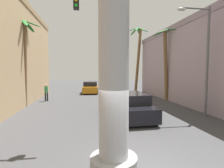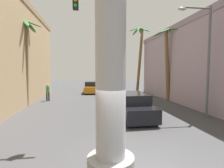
{
  "view_description": "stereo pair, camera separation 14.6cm",
  "coord_description": "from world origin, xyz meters",
  "px_view_note": "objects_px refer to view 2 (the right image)",
  "views": [
    {
      "loc": [
        -1.57,
        -4.49,
        2.96
      ],
      "look_at": [
        0.0,
        5.1,
        2.25
      ],
      "focal_mm": 28.0,
      "sensor_mm": 36.0,
      "label": 1
    },
    {
      "loc": [
        -1.42,
        -4.51,
        2.96
      ],
      "look_at": [
        0.0,
        5.1,
        2.25
      ],
      "focal_mm": 28.0,
      "sensor_mm": 36.0,
      "label": 2
    }
  ],
  "objects_px": {
    "street_lamp": "(204,51)",
    "traffic_light_mast": "(2,32)",
    "palm_tree_mid_right": "(168,56)",
    "pedestrian_far_left": "(48,91)",
    "palm_tree_mid_left": "(26,55)",
    "palm_tree_far_right": "(140,53)",
    "neon_sign_pole": "(111,0)",
    "car_lead": "(131,106)",
    "car_far": "(92,87)"
  },
  "relations": [
    {
      "from": "traffic_light_mast",
      "to": "pedestrian_far_left",
      "type": "height_order",
      "value": "traffic_light_mast"
    },
    {
      "from": "neon_sign_pole",
      "to": "palm_tree_mid_left",
      "type": "relative_size",
      "value": 1.45
    },
    {
      "from": "palm_tree_mid_right",
      "to": "traffic_light_mast",
      "type": "bearing_deg",
      "value": -142.8
    },
    {
      "from": "car_far",
      "to": "palm_tree_mid_left",
      "type": "distance_m",
      "value": 10.98
    },
    {
      "from": "pedestrian_far_left",
      "to": "street_lamp",
      "type": "bearing_deg",
      "value": -35.0
    },
    {
      "from": "traffic_light_mast",
      "to": "car_far",
      "type": "distance_m",
      "value": 17.28
    },
    {
      "from": "street_lamp",
      "to": "palm_tree_mid_left",
      "type": "distance_m",
      "value": 13.43
    },
    {
      "from": "car_lead",
      "to": "palm_tree_far_right",
      "type": "distance_m",
      "value": 14.65
    },
    {
      "from": "palm_tree_mid_left",
      "to": "palm_tree_mid_right",
      "type": "bearing_deg",
      "value": 4.2
    },
    {
      "from": "palm_tree_mid_left",
      "to": "pedestrian_far_left",
      "type": "relative_size",
      "value": 4.26
    },
    {
      "from": "street_lamp",
      "to": "pedestrian_far_left",
      "type": "xyz_separation_m",
      "value": [
        -11.23,
        7.86,
        -3.25
      ]
    },
    {
      "from": "car_lead",
      "to": "palm_tree_mid_right",
      "type": "relative_size",
      "value": 0.7
    },
    {
      "from": "neon_sign_pole",
      "to": "street_lamp",
      "type": "distance_m",
      "value": 8.91
    },
    {
      "from": "street_lamp",
      "to": "traffic_light_mast",
      "type": "relative_size",
      "value": 1.08
    },
    {
      "from": "palm_tree_mid_right",
      "to": "palm_tree_far_right",
      "type": "bearing_deg",
      "value": 94.21
    },
    {
      "from": "neon_sign_pole",
      "to": "traffic_light_mast",
      "type": "relative_size",
      "value": 1.61
    },
    {
      "from": "palm_tree_far_right",
      "to": "pedestrian_far_left",
      "type": "bearing_deg",
      "value": -152.56
    },
    {
      "from": "street_lamp",
      "to": "palm_tree_far_right",
      "type": "height_order",
      "value": "palm_tree_far_right"
    },
    {
      "from": "neon_sign_pole",
      "to": "car_lead",
      "type": "bearing_deg",
      "value": 70.69
    },
    {
      "from": "street_lamp",
      "to": "car_far",
      "type": "bearing_deg",
      "value": 115.52
    },
    {
      "from": "palm_tree_mid_right",
      "to": "pedestrian_far_left",
      "type": "xyz_separation_m",
      "value": [
        -11.85,
        1.67,
        -3.51
      ]
    },
    {
      "from": "car_lead",
      "to": "pedestrian_far_left",
      "type": "height_order",
      "value": "pedestrian_far_left"
    },
    {
      "from": "neon_sign_pole",
      "to": "palm_tree_mid_left",
      "type": "bearing_deg",
      "value": 116.86
    },
    {
      "from": "palm_tree_mid_left",
      "to": "pedestrian_far_left",
      "type": "bearing_deg",
      "value": 66.68
    },
    {
      "from": "palm_tree_mid_right",
      "to": "street_lamp",
      "type": "bearing_deg",
      "value": -95.69
    },
    {
      "from": "car_far",
      "to": "palm_tree_mid_left",
      "type": "bearing_deg",
      "value": -123.46
    },
    {
      "from": "street_lamp",
      "to": "car_lead",
      "type": "xyz_separation_m",
      "value": [
        -4.53,
        0.69,
        -3.5
      ]
    },
    {
      "from": "palm_tree_mid_left",
      "to": "palm_tree_far_right",
      "type": "xyz_separation_m",
      "value": [
        12.43,
        8.49,
        1.26
      ]
    },
    {
      "from": "car_lead",
      "to": "pedestrian_far_left",
      "type": "distance_m",
      "value": 9.82
    },
    {
      "from": "street_lamp",
      "to": "palm_tree_far_right",
      "type": "distance_m",
      "value": 13.8
    },
    {
      "from": "traffic_light_mast",
      "to": "palm_tree_mid_right",
      "type": "height_order",
      "value": "palm_tree_mid_right"
    },
    {
      "from": "neon_sign_pole",
      "to": "palm_tree_mid_right",
      "type": "xyz_separation_m",
      "value": [
        7.41,
        11.96,
        -0.23
      ]
    },
    {
      "from": "car_lead",
      "to": "palm_tree_far_right",
      "type": "relative_size",
      "value": 0.55
    },
    {
      "from": "palm_tree_mid_left",
      "to": "palm_tree_mid_right",
      "type": "height_order",
      "value": "palm_tree_mid_left"
    },
    {
      "from": "car_lead",
      "to": "car_far",
      "type": "distance_m",
      "value": 13.38
    },
    {
      "from": "pedestrian_far_left",
      "to": "palm_tree_mid_right",
      "type": "bearing_deg",
      "value": -8.0
    },
    {
      "from": "street_lamp",
      "to": "traffic_light_mast",
      "type": "height_order",
      "value": "street_lamp"
    },
    {
      "from": "neon_sign_pole",
      "to": "palm_tree_far_right",
      "type": "relative_size",
      "value": 1.14
    },
    {
      "from": "palm_tree_mid_right",
      "to": "pedestrian_far_left",
      "type": "bearing_deg",
      "value": 172.0
    },
    {
      "from": "neon_sign_pole",
      "to": "palm_tree_mid_right",
      "type": "distance_m",
      "value": 14.07
    },
    {
      "from": "street_lamp",
      "to": "pedestrian_far_left",
      "type": "distance_m",
      "value": 14.09
    },
    {
      "from": "street_lamp",
      "to": "car_lead",
      "type": "distance_m",
      "value": 5.76
    },
    {
      "from": "street_lamp",
      "to": "palm_tree_mid_left",
      "type": "height_order",
      "value": "palm_tree_mid_left"
    },
    {
      "from": "traffic_light_mast",
      "to": "palm_tree_far_right",
      "type": "distance_m",
      "value": 19.48
    },
    {
      "from": "traffic_light_mast",
      "to": "car_lead",
      "type": "bearing_deg",
      "value": 26.66
    },
    {
      "from": "palm_tree_mid_right",
      "to": "palm_tree_far_right",
      "type": "xyz_separation_m",
      "value": [
        -0.55,
        7.53,
        1.07
      ]
    },
    {
      "from": "car_far",
      "to": "palm_tree_mid_left",
      "type": "relative_size",
      "value": 0.65
    },
    {
      "from": "neon_sign_pole",
      "to": "palm_tree_mid_left",
      "type": "distance_m",
      "value": 12.34
    },
    {
      "from": "palm_tree_mid_left",
      "to": "street_lamp",
      "type": "bearing_deg",
      "value": -22.99
    },
    {
      "from": "neon_sign_pole",
      "to": "traffic_light_mast",
      "type": "xyz_separation_m",
      "value": [
        -3.97,
        3.32,
        -0.19
      ]
    }
  ]
}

